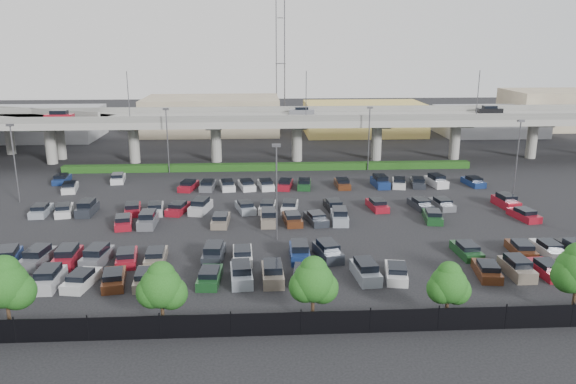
{
  "coord_description": "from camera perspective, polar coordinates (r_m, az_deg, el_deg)",
  "views": [
    {
      "loc": [
        -1.97,
        -64.15,
        20.51
      ],
      "look_at": [
        1.86,
        3.84,
        2.0
      ],
      "focal_mm": 35.0,
      "sensor_mm": 36.0,
      "label": 1
    }
  ],
  "objects": [
    {
      "name": "overpass",
      "position": [
        97.12,
        -2.2,
        7.18
      ],
      "size": [
        150.0,
        13.0,
        15.8
      ],
      "color": "gray",
      "rests_on": "ground"
    },
    {
      "name": "parked_cars",
      "position": [
        62.89,
        -2.06,
        -3.25
      ],
      "size": [
        63.09,
        41.65,
        1.67
      ],
      "color": "#4F2815",
      "rests_on": "ground"
    },
    {
      "name": "ground",
      "position": [
        67.38,
        -1.4,
        -2.52
      ],
      "size": [
        280.0,
        280.0,
        0.0
      ],
      "primitive_type": "plane",
      "color": "black"
    },
    {
      "name": "tree_row",
      "position": [
        41.37,
        0.77,
        -9.04
      ],
      "size": [
        65.07,
        3.66,
        5.94
      ],
      "color": "#332316",
      "rests_on": "ground"
    },
    {
      "name": "distant_buildings",
      "position": [
        127.88,
        3.27,
        7.65
      ],
      "size": [
        138.0,
        24.0,
        9.0
      ],
      "color": "gray",
      "rests_on": "ground"
    },
    {
      "name": "comm_tower",
      "position": [
        138.36,
        -0.77,
        13.18
      ],
      "size": [
        2.4,
        2.4,
        30.0
      ],
      "color": "#49494E",
      "rests_on": "ground"
    },
    {
      "name": "light_poles",
      "position": [
        67.7,
        -4.98,
        2.98
      ],
      "size": [
        66.9,
        48.38,
        10.3
      ],
      "color": "#49494E",
      "rests_on": "ground"
    },
    {
      "name": "hedge",
      "position": [
        91.38,
        -1.91,
        2.58
      ],
      "size": [
        66.0,
        1.6,
        1.1
      ],
      "primitive_type": "cube",
      "color": "#143710",
      "rests_on": "ground"
    },
    {
      "name": "fence",
      "position": [
        41.17,
        -0.17,
        -13.23
      ],
      "size": [
        70.0,
        0.1,
        2.0
      ],
      "color": "black",
      "rests_on": "ground"
    }
  ]
}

